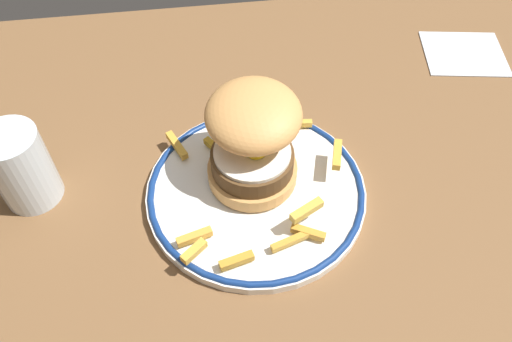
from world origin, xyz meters
TOP-DOWN VIEW (x-y plane):
  - ground_plane at (0.00, 0.00)cm, footprint 111.50×87.52cm
  - dinner_plate at (-4.81, 2.55)cm, footprint 26.42×26.42cm
  - burger at (-4.80, 5.21)cm, footprint 12.76×13.80cm
  - fries_pile at (-4.96, 2.42)cm, footprint 21.54×23.98cm
  - water_glass at (-31.47, 6.41)cm, footprint 6.84×6.84cm
  - napkin at (30.97, 24.98)cm, footprint 13.81×12.64cm

SIDE VIEW (x-z plane):
  - ground_plane at x=0.00cm, z-range -4.00..0.00cm
  - napkin at x=30.97cm, z-range 0.00..0.40cm
  - dinner_plate at x=-4.81cm, z-range 0.04..1.64cm
  - fries_pile at x=-4.96cm, z-range 1.28..4.20cm
  - water_glass at x=-31.47cm, z-range -0.74..9.41cm
  - burger at x=-4.80cm, z-range 1.49..12.88cm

